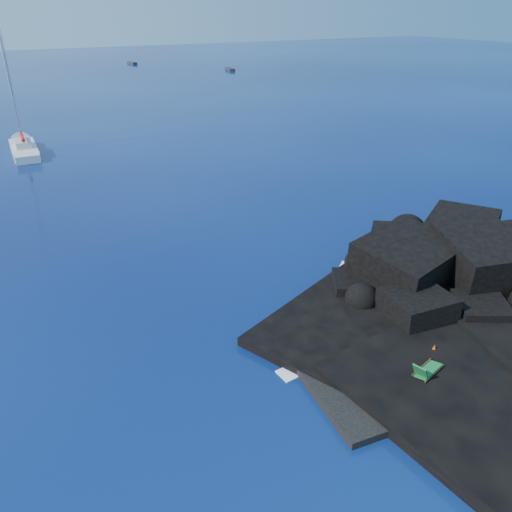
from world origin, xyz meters
The scene contains 11 objects.
ground centered at (0.00, 0.00, 0.00)m, with size 400.00×400.00×0.00m, color #030733.
headland centered at (13.00, 3.00, 0.00)m, with size 24.00×24.00×3.60m, color black, non-canonical shape.
beach centered at (4.50, 0.50, 0.00)m, with size 8.50×6.00×0.70m, color black.
surf_foam centered at (5.00, 5.00, 0.00)m, with size 10.00×8.00×0.06m, color white, non-canonical shape.
sailboat centered at (-5.98, 48.01, 0.00)m, with size 2.57×12.28×12.87m, color silver, non-canonical shape.
deck_chair centered at (5.12, -0.62, 0.92)m, with size 1.67×0.73×1.15m, color #16652C, non-canonical shape.
towel centered at (2.71, 1.28, 0.37)m, with size 1.72×0.82×0.05m, color beige.
sunbather centered at (2.71, 1.28, 0.50)m, with size 1.62×0.40×0.22m, color tan, non-canonical shape.
marker_cone centered at (6.55, 0.39, 0.61)m, with size 0.34×0.34×0.52m, color #DB3D0B.
distant_boat_a centered at (30.67, 133.83, 0.00)m, with size 1.29×4.16×0.55m, color #2A292F.
distant_boat_b centered at (47.88, 107.13, 0.00)m, with size 1.34×4.32×0.58m, color #242429.
Camera 1 is at (-9.44, -11.93, 14.73)m, focal length 35.00 mm.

